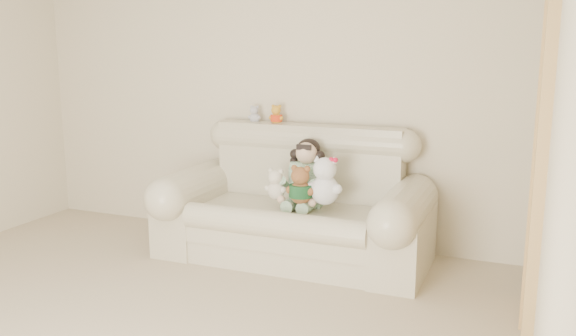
{
  "coord_description": "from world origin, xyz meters",
  "views": [
    {
      "loc": [
        2.17,
        -2.22,
        1.64
      ],
      "look_at": [
        0.47,
        1.9,
        0.75
      ],
      "focal_mm": 37.42,
      "sensor_mm": 36.0,
      "label": 1
    }
  ],
  "objects_px": {
    "seated_child": "(307,172)",
    "white_cat": "(325,176)",
    "cream_teddy": "(276,181)",
    "brown_teddy": "(301,181)",
    "sofa": "(293,195)"
  },
  "relations": [
    {
      "from": "cream_teddy",
      "to": "brown_teddy",
      "type": "bearing_deg",
      "value": 1.79
    },
    {
      "from": "sofa",
      "to": "white_cat",
      "type": "distance_m",
      "value": 0.38
    },
    {
      "from": "seated_child",
      "to": "white_cat",
      "type": "distance_m",
      "value": 0.28
    },
    {
      "from": "sofa",
      "to": "white_cat",
      "type": "relative_size",
      "value": 4.87
    },
    {
      "from": "sofa",
      "to": "brown_teddy",
      "type": "relative_size",
      "value": 6.13
    },
    {
      "from": "seated_child",
      "to": "cream_teddy",
      "type": "relative_size",
      "value": 1.91
    },
    {
      "from": "sofa",
      "to": "cream_teddy",
      "type": "distance_m",
      "value": 0.19
    },
    {
      "from": "white_cat",
      "to": "cream_teddy",
      "type": "xyz_separation_m",
      "value": [
        -0.39,
        -0.01,
        -0.07
      ]
    },
    {
      "from": "sofa",
      "to": "seated_child",
      "type": "bearing_deg",
      "value": 43.45
    },
    {
      "from": "seated_child",
      "to": "white_cat",
      "type": "xyz_separation_m",
      "value": [
        0.21,
        -0.19,
        0.03
      ]
    },
    {
      "from": "white_cat",
      "to": "cream_teddy",
      "type": "relative_size",
      "value": 1.53
    },
    {
      "from": "brown_teddy",
      "to": "cream_teddy",
      "type": "relative_size",
      "value": 1.21
    },
    {
      "from": "brown_teddy",
      "to": "cream_teddy",
      "type": "bearing_deg",
      "value": 161.03
    },
    {
      "from": "white_cat",
      "to": "cream_teddy",
      "type": "bearing_deg",
      "value": 166.25
    },
    {
      "from": "sofa",
      "to": "cream_teddy",
      "type": "relative_size",
      "value": 7.42
    }
  ]
}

